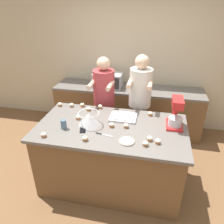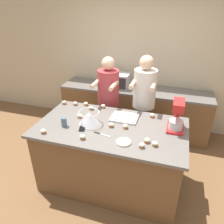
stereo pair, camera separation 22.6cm
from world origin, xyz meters
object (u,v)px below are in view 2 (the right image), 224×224
object	(u,v)px
baking_tray	(125,117)
cupcake_0	(86,104)
cupcake_8	(64,102)
cupcake_6	(152,115)
cell_phone	(82,128)
cupcake_2	(103,106)
cupcake_13	(155,144)
cupcake_4	(125,126)
cupcake_1	(142,145)
cupcake_10	(111,125)
mixing_bowl	(89,117)
cupcake_11	(80,116)
cupcake_12	(75,103)
cupcake_3	(83,137)
small_plate	(124,142)
stand_mixer	(177,117)
cupcake_9	(147,141)
person_right	(143,107)
knife	(101,134)
cupcake_7	(91,108)
cupcake_5	(43,131)
microwave_oven	(115,80)
drinking_glass	(64,122)
person_left	(108,104)

from	to	relation	value
baking_tray	cupcake_0	size ratio (longest dim) A/B	5.72
cupcake_8	cupcake_6	bearing A→B (deg)	-0.59
cell_phone	cupcake_6	world-z (taller)	cupcake_6
cupcake_2	cupcake_13	distance (m)	1.12
cupcake_4	cell_phone	bearing A→B (deg)	-162.26
cupcake_1	cupcake_10	bearing A→B (deg)	145.22
mixing_bowl	cupcake_11	size ratio (longest dim) A/B	4.41
cupcake_8	cupcake_12	world-z (taller)	same
cupcake_12	cupcake_3	bearing A→B (deg)	-59.15
small_plate	cupcake_1	bearing A→B (deg)	-7.22
cell_phone	cupcake_4	world-z (taller)	cupcake_4
cell_phone	cupcake_12	size ratio (longest dim) A/B	2.51
cupcake_0	cupcake_1	world-z (taller)	same
cupcake_12	small_plate	bearing A→B (deg)	-37.39
stand_mixer	cupcake_9	size ratio (longest dim) A/B	6.21
cupcake_0	cupcake_1	size ratio (longest dim) A/B	1.00
person_right	knife	size ratio (longest dim) A/B	7.70
cupcake_6	cupcake_13	distance (m)	0.66
knife	cupcake_2	xyz separation A→B (m)	(-0.21, 0.68, 0.03)
person_right	cupcake_4	size ratio (longest dim) A/B	26.99
cupcake_3	cupcake_9	distance (m)	0.74
cupcake_9	cupcake_13	xyz separation A→B (m)	(0.09, -0.04, 0.00)
cupcake_1	cupcake_6	bearing A→B (deg)	88.93
person_right	cupcake_8	world-z (taller)	person_right
knife	cupcake_12	size ratio (longest dim) A/B	3.51
knife	cupcake_8	world-z (taller)	cupcake_8
cupcake_0	cupcake_7	distance (m)	0.17
cupcake_5	cupcake_7	size ratio (longest dim) A/B	1.00
stand_mixer	mixing_bowl	xyz separation A→B (m)	(-1.08, -0.19, -0.08)
cell_phone	cupcake_0	xyz separation A→B (m)	(-0.22, 0.62, 0.02)
person_right	microwave_oven	xyz separation A→B (m)	(-0.68, 0.72, 0.12)
cupcake_6	cell_phone	bearing A→B (deg)	-145.25
cupcake_2	cupcake_4	xyz separation A→B (m)	(0.46, -0.46, 0.00)
cupcake_0	cupcake_13	bearing A→B (deg)	-32.31
cell_phone	small_plate	xyz separation A→B (m)	(0.57, -0.14, 0.00)
cupcake_4	cupcake_8	size ratio (longest dim) A/B	1.00
stand_mixer	drinking_glass	bearing A→B (deg)	-165.55
small_plate	knife	world-z (taller)	small_plate
cupcake_4	mixing_bowl	bearing A→B (deg)	-177.38
person_right	knife	bearing A→B (deg)	-109.25
stand_mixer	microwave_oven	bearing A→B (deg)	131.84
drinking_glass	cupcake_11	distance (m)	0.28
cupcake_1	cupcake_13	distance (m)	0.15
cell_phone	cupcake_11	distance (m)	0.29
person_left	baking_tray	distance (m)	0.67
cupcake_7	cupcake_12	distance (m)	0.30
stand_mixer	person_right	bearing A→B (deg)	130.16
cupcake_2	cupcake_6	distance (m)	0.74
person_right	drinking_glass	bearing A→B (deg)	-132.18
cell_phone	person_right	bearing A→B (deg)	56.60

